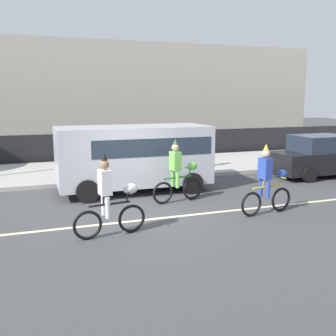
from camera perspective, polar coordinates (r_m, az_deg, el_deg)
name	(u,v)px	position (r m, az deg, el deg)	size (l,w,h in m)	color
ground_plane	(142,214)	(10.71, -3.80, -6.73)	(80.00, 80.00, 0.00)	#424244
road_centre_line	(147,220)	(10.25, -3.03, -7.48)	(36.00, 0.14, 0.01)	beige
sidewalk_curb	(100,170)	(16.88, -9.82, -0.31)	(60.00, 5.00, 0.15)	#ADAAA3
fence_line	(89,147)	(19.62, -11.33, 2.95)	(40.00, 0.08, 1.40)	black
building_backdrop	(102,95)	(28.31, -9.57, 10.35)	(28.00, 8.00, 6.49)	#B2A899
parade_cyclist_zebra	(110,200)	(8.96, -8.38, -4.62)	(1.71, 0.52, 1.92)	black
parade_cyclist_lime	(178,174)	(11.78, 1.53, -0.93)	(1.71, 0.53, 1.92)	black
parade_cyclist_cobalt	(268,183)	(10.88, 14.28, -2.18)	(1.71, 0.52, 1.92)	black
parked_van_silver	(136,153)	(13.13, -4.68, 2.14)	(5.00, 2.22, 2.18)	silver
parked_car_black	(321,157)	(16.83, 21.34, 1.53)	(4.10, 1.92, 1.64)	black
pedestrian_onlooker	(201,147)	(16.81, 4.86, 2.99)	(0.32, 0.20, 1.62)	#33333D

